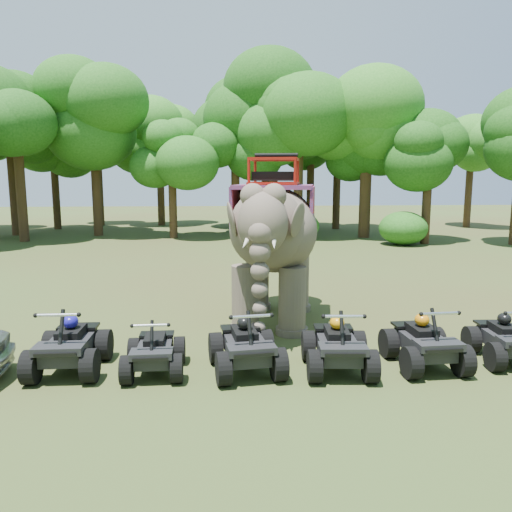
{
  "coord_description": "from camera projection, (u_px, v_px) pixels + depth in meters",
  "views": [
    {
      "loc": [
        -0.81,
        -11.06,
        3.87
      ],
      "look_at": [
        0.0,
        1.2,
        1.9
      ],
      "focal_mm": 35.0,
      "sensor_mm": 36.0,
      "label": 1
    }
  ],
  "objects": [
    {
      "name": "atv_5",
      "position": [
        507.0,
        333.0,
        10.47
      ],
      "size": [
        1.3,
        1.73,
        1.24
      ],
      "primitive_type": null,
      "rotation": [
        0.0,
        0.0,
        -0.05
      ],
      "color": "black",
      "rests_on": "ground"
    },
    {
      "name": "tree_38",
      "position": [
        265.0,
        160.0,
        38.93
      ],
      "size": [
        7.21,
        7.21,
        10.3
      ],
      "primitive_type": null,
      "color": "#195114",
      "rests_on": "ground"
    },
    {
      "name": "atv_2",
      "position": [
        246.0,
        339.0,
        9.92
      ],
      "size": [
        1.56,
        1.98,
        1.34
      ],
      "primitive_type": null,
      "rotation": [
        0.0,
        0.0,
        0.14
      ],
      "color": "black",
      "rests_on": "ground"
    },
    {
      "name": "tree_43",
      "position": [
        273.0,
        156.0,
        33.76
      ],
      "size": [
        7.34,
        7.34,
        10.48
      ],
      "primitive_type": null,
      "color": "#195114",
      "rests_on": "ground"
    },
    {
      "name": "atv_4",
      "position": [
        425.0,
        335.0,
        10.17
      ],
      "size": [
        1.39,
        1.85,
        1.32
      ],
      "primitive_type": null,
      "rotation": [
        0.0,
        0.0,
        0.05
      ],
      "color": "black",
      "rests_on": "ground"
    },
    {
      "name": "atv_3",
      "position": [
        338.0,
        339.0,
        9.94
      ],
      "size": [
        1.43,
        1.88,
        1.33
      ],
      "primitive_type": null,
      "rotation": [
        0.0,
        0.0,
        -0.07
      ],
      "color": "black",
      "rests_on": "ground"
    },
    {
      "name": "tree_1",
      "position": [
        299.0,
        158.0,
        31.54
      ],
      "size": [
        6.99,
        6.99,
        9.98
      ],
      "primitive_type": null,
      "color": "#195114",
      "rests_on": "ground"
    },
    {
      "name": "atv_0",
      "position": [
        69.0,
        338.0,
        9.93
      ],
      "size": [
        1.35,
        1.85,
        1.37
      ],
      "primitive_type": null,
      "rotation": [
        0.0,
        0.0,
        0.0
      ],
      "color": "black",
      "rests_on": "ground"
    },
    {
      "name": "atv_1",
      "position": [
        154.0,
        345.0,
        9.84
      ],
      "size": [
        1.2,
        1.61,
        1.17
      ],
      "primitive_type": null,
      "rotation": [
        0.0,
        0.0,
        0.03
      ],
      "color": "black",
      "rests_on": "ground"
    },
    {
      "name": "tree_41",
      "position": [
        469.0,
        179.0,
        37.64
      ],
      "size": [
        5.13,
        5.13,
        7.32
      ],
      "primitive_type": null,
      "color": "#195114",
      "rests_on": "ground"
    },
    {
      "name": "elephant",
      "position": [
        273.0,
        239.0,
        13.2
      ],
      "size": [
        3.35,
        5.66,
        4.45
      ],
      "primitive_type": null,
      "rotation": [
        0.0,
        0.0,
        -0.2
      ],
      "color": "brown",
      "rests_on": "ground"
    },
    {
      "name": "tree_31",
      "position": [
        337.0,
        174.0,
        36.58
      ],
      "size": [
        5.64,
        5.64,
        8.06
      ],
      "primitive_type": null,
      "color": "#195114",
      "rests_on": "ground"
    },
    {
      "name": "tree_29",
      "position": [
        172.0,
        184.0,
        31.06
      ],
      "size": [
        4.77,
        4.77,
        6.82
      ],
      "primitive_type": null,
      "color": "#195114",
      "rests_on": "ground"
    },
    {
      "name": "ground",
      "position": [
        259.0,
        345.0,
        11.56
      ],
      "size": [
        110.0,
        110.0,
        0.0
      ],
      "primitive_type": "plane",
      "color": "#47381E",
      "rests_on": "ground"
    },
    {
      "name": "tree_32",
      "position": [
        311.0,
        173.0,
        36.82
      ],
      "size": [
        5.71,
        5.71,
        8.16
      ],
      "primitive_type": null,
      "color": "#195114",
      "rests_on": "ground"
    },
    {
      "name": "tree_42",
      "position": [
        367.0,
        157.0,
        31.09
      ],
      "size": [
        7.07,
        7.07,
        10.1
      ],
      "primitive_type": null,
      "color": "#195114",
      "rests_on": "ground"
    },
    {
      "name": "tree_3",
      "position": [
        428.0,
        184.0,
        28.42
      ],
      "size": [
        4.78,
        4.78,
        6.83
      ],
      "primitive_type": null,
      "color": "#195114",
      "rests_on": "ground"
    },
    {
      "name": "tree_2",
      "position": [
        364.0,
        179.0,
        31.31
      ],
      "size": [
        5.15,
        5.15,
        7.36
      ],
      "primitive_type": null,
      "color": "#195114",
      "rests_on": "ground"
    },
    {
      "name": "tree_33",
      "position": [
        160.0,
        170.0,
        39.21
      ],
      "size": [
        6.08,
        6.08,
        8.68
      ],
      "primitive_type": null,
      "color": "#195114",
      "rests_on": "ground"
    },
    {
      "name": "tree_34",
      "position": [
        55.0,
        177.0,
        36.45
      ],
      "size": [
        5.32,
        5.32,
        7.6
      ],
      "primitive_type": null,
      "color": "#195114",
      "rests_on": "ground"
    },
    {
      "name": "tree_27",
      "position": [
        19.0,
        166.0,
        29.3
      ],
      "size": [
        6.22,
        6.22,
        8.89
      ],
      "primitive_type": null,
      "color": "#195114",
      "rests_on": "ground"
    },
    {
      "name": "tree_40",
      "position": [
        99.0,
        172.0,
        38.99
      ],
      "size": [
        5.89,
        5.89,
        8.42
      ],
      "primitive_type": null,
      "color": "#195114",
      "rests_on": "ground"
    },
    {
      "name": "tree_0",
      "position": [
        235.0,
        176.0,
        32.36
      ],
      "size": [
        5.43,
        5.43,
        7.75
      ],
      "primitive_type": null,
      "color": "#195114",
      "rests_on": "ground"
    },
    {
      "name": "tree_36",
      "position": [
        12.0,
        170.0,
        32.47
      ],
      "size": [
        5.99,
        5.99,
        8.55
      ],
      "primitive_type": null,
      "color": "#195114",
      "rests_on": "ground"
    },
    {
      "name": "tree_28",
      "position": [
        95.0,
        162.0,
        32.19
      ],
      "size": [
        6.69,
        6.69,
        9.55
      ],
      "primitive_type": null,
      "color": "#195114",
      "rests_on": "ground"
    },
    {
      "name": "tree_37",
      "position": [
        235.0,
        157.0,
        38.21
      ],
      "size": [
        7.41,
        7.41,
        10.58
      ],
      "primitive_type": null,
      "color": "#195114",
      "rests_on": "ground"
    }
  ]
}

